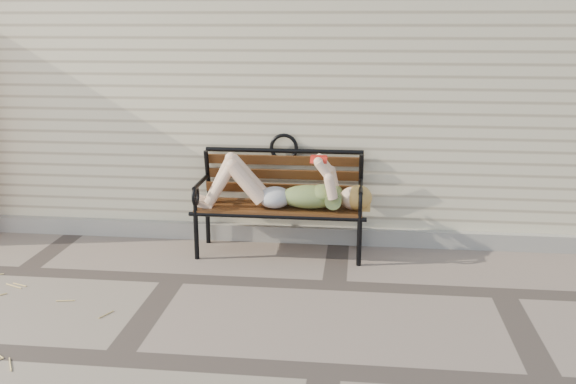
# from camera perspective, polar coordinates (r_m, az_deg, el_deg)

# --- Properties ---
(ground) EXTENTS (80.00, 80.00, 0.00)m
(ground) POSITION_cam_1_polar(r_m,az_deg,el_deg) (5.15, -10.05, -7.57)
(ground) COLOR #76655B
(ground) RESTS_ON ground
(house_wall) EXTENTS (8.00, 4.00, 3.00)m
(house_wall) POSITION_cam_1_polar(r_m,az_deg,el_deg) (7.70, -4.20, 11.53)
(house_wall) COLOR beige
(house_wall) RESTS_ON ground
(foundation_strip) EXTENTS (8.00, 0.10, 0.15)m
(foundation_strip) POSITION_cam_1_polar(r_m,az_deg,el_deg) (6.00, -7.49, -3.42)
(foundation_strip) COLOR #9D988E
(foundation_strip) RESTS_ON ground
(garden_bench) EXTENTS (1.55, 0.62, 1.00)m
(garden_bench) POSITION_cam_1_polar(r_m,az_deg,el_deg) (5.52, -0.63, 0.35)
(garden_bench) COLOR black
(garden_bench) RESTS_ON ground
(reading_woman) EXTENTS (1.46, 0.33, 0.46)m
(reading_woman) POSITION_cam_1_polar(r_m,az_deg,el_deg) (5.39, -0.65, 0.37)
(reading_woman) COLOR #0A384B
(reading_woman) RESTS_ON ground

